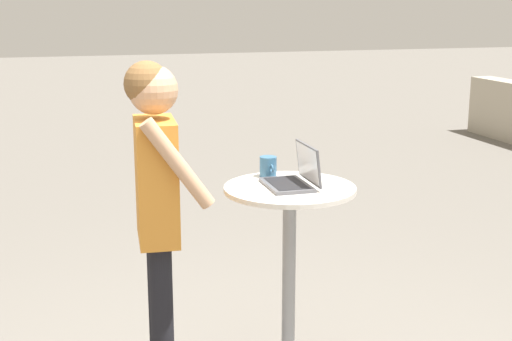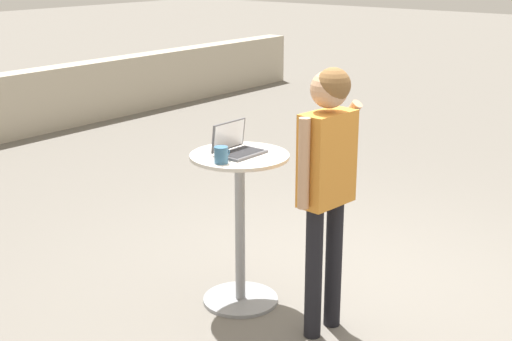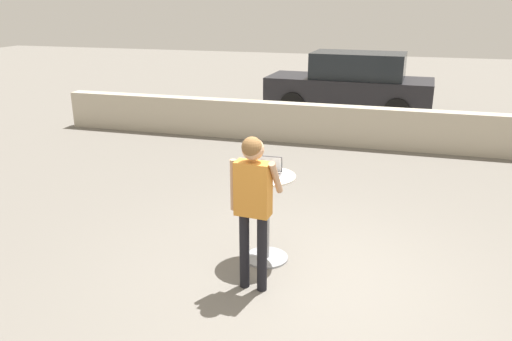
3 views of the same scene
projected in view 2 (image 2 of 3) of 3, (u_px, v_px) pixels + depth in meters
ground_plane at (332, 290)px, 5.29m from camera, size 50.00×50.00×0.00m
cafe_table at (240, 217)px, 4.93m from camera, size 0.68×0.68×1.09m
laptop at (237, 147)px, 4.80m from camera, size 0.32×0.24×0.21m
coffee_mug at (221, 155)px, 4.58m from camera, size 0.13×0.09×0.11m
standing_person at (327, 169)px, 4.40m from camera, size 0.53×0.37×1.75m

